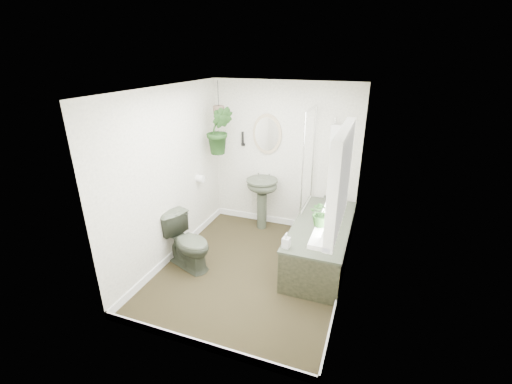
% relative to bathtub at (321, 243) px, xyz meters
% --- Properties ---
extents(floor, '(2.30, 2.80, 0.02)m').
position_rel_bathtub_xyz_m(floor, '(-0.80, -0.50, -0.30)').
color(floor, black).
rests_on(floor, ground).
extents(ceiling, '(2.30, 2.80, 0.02)m').
position_rel_bathtub_xyz_m(ceiling, '(-0.80, -0.50, 2.02)').
color(ceiling, white).
rests_on(ceiling, ground).
extents(wall_back, '(2.30, 0.02, 2.30)m').
position_rel_bathtub_xyz_m(wall_back, '(-0.80, 0.91, 0.86)').
color(wall_back, white).
rests_on(wall_back, ground).
extents(wall_front, '(2.30, 0.02, 2.30)m').
position_rel_bathtub_xyz_m(wall_front, '(-0.80, -1.91, 0.86)').
color(wall_front, white).
rests_on(wall_front, ground).
extents(wall_left, '(0.02, 2.80, 2.30)m').
position_rel_bathtub_xyz_m(wall_left, '(-1.96, -0.50, 0.86)').
color(wall_left, white).
rests_on(wall_left, ground).
extents(wall_right, '(0.02, 2.80, 2.30)m').
position_rel_bathtub_xyz_m(wall_right, '(0.36, -0.50, 0.86)').
color(wall_right, white).
rests_on(wall_right, ground).
extents(skirting, '(2.30, 2.80, 0.10)m').
position_rel_bathtub_xyz_m(skirting, '(-0.80, -0.50, -0.24)').
color(skirting, white).
rests_on(skirting, floor).
extents(bathtub, '(0.72, 1.72, 0.58)m').
position_rel_bathtub_xyz_m(bathtub, '(0.00, 0.00, 0.00)').
color(bathtub, '#3A4133').
rests_on(bathtub, floor).
extents(bath_screen, '(0.04, 0.72, 1.40)m').
position_rel_bathtub_xyz_m(bath_screen, '(-0.33, 0.49, 0.99)').
color(bath_screen, silver).
rests_on(bath_screen, bathtub).
extents(shower_box, '(0.20, 0.10, 0.35)m').
position_rel_bathtub_xyz_m(shower_box, '(0.00, 0.84, 1.26)').
color(shower_box, white).
rests_on(shower_box, wall_back).
extents(oval_mirror, '(0.46, 0.03, 0.62)m').
position_rel_bathtub_xyz_m(oval_mirror, '(-1.07, 0.87, 1.21)').
color(oval_mirror, tan).
rests_on(oval_mirror, wall_back).
extents(wall_sconce, '(0.04, 0.04, 0.22)m').
position_rel_bathtub_xyz_m(wall_sconce, '(-1.47, 0.86, 1.11)').
color(wall_sconce, black).
rests_on(wall_sconce, wall_back).
extents(toilet_roll_holder, '(0.11, 0.11, 0.11)m').
position_rel_bathtub_xyz_m(toilet_roll_holder, '(-1.90, 0.20, 0.61)').
color(toilet_roll_holder, white).
rests_on(toilet_roll_holder, wall_left).
extents(window_recess, '(0.08, 1.00, 0.90)m').
position_rel_bathtub_xyz_m(window_recess, '(0.29, -1.20, 1.36)').
color(window_recess, white).
rests_on(window_recess, wall_right).
extents(window_sill, '(0.18, 1.00, 0.04)m').
position_rel_bathtub_xyz_m(window_sill, '(0.22, -1.20, 0.94)').
color(window_sill, white).
rests_on(window_sill, wall_right).
extents(window_blinds, '(0.01, 0.86, 0.76)m').
position_rel_bathtub_xyz_m(window_blinds, '(0.24, -1.20, 1.36)').
color(window_blinds, white).
rests_on(window_blinds, wall_right).
extents(toilet, '(0.80, 0.63, 0.72)m').
position_rel_bathtub_xyz_m(toilet, '(-1.62, -0.70, 0.07)').
color(toilet, '#3A4133').
rests_on(toilet, floor).
extents(pedestal_sink, '(0.57, 0.52, 0.84)m').
position_rel_bathtub_xyz_m(pedestal_sink, '(-1.07, 0.66, 0.13)').
color(pedestal_sink, '#3A4133').
rests_on(pedestal_sink, floor).
extents(sill_plant, '(0.27, 0.25, 0.24)m').
position_rel_bathtub_xyz_m(sill_plant, '(0.17, -1.34, 1.08)').
color(sill_plant, black).
rests_on(sill_plant, window_sill).
extents(hanging_plant, '(0.47, 0.42, 0.71)m').
position_rel_bathtub_xyz_m(hanging_plant, '(-1.67, 0.45, 1.31)').
color(hanging_plant, black).
rests_on(hanging_plant, ceiling).
extents(soap_bottle, '(0.09, 0.09, 0.19)m').
position_rel_bathtub_xyz_m(soap_bottle, '(-0.29, -0.74, 0.38)').
color(soap_bottle, '#2B201F').
rests_on(soap_bottle, bathtub).
extents(hanging_pot, '(0.16, 0.16, 0.12)m').
position_rel_bathtub_xyz_m(hanging_pot, '(-1.67, 0.45, 1.60)').
color(hanging_pot, brown).
rests_on(hanging_pot, ceiling).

